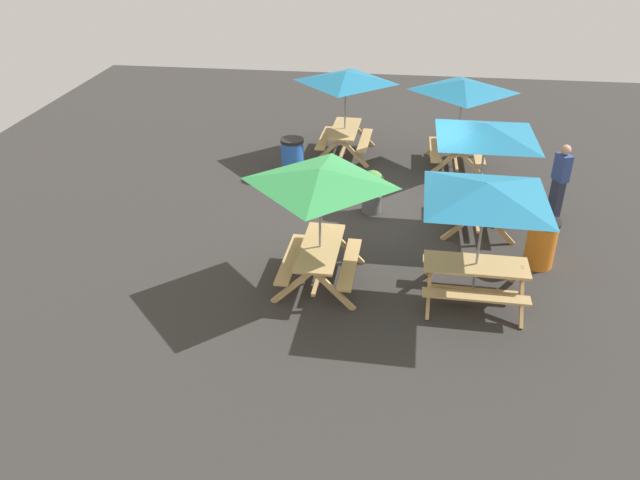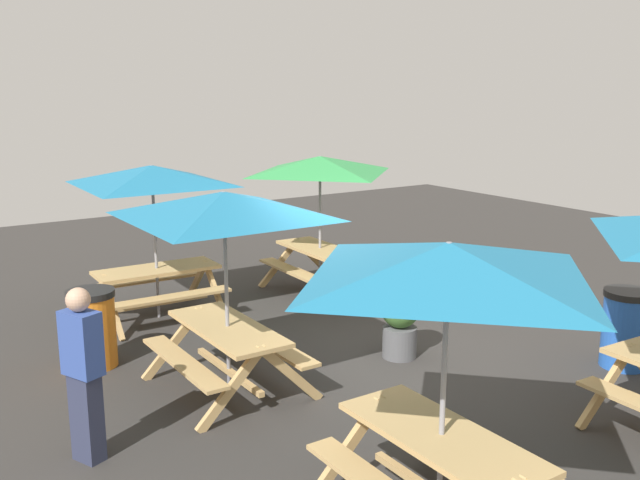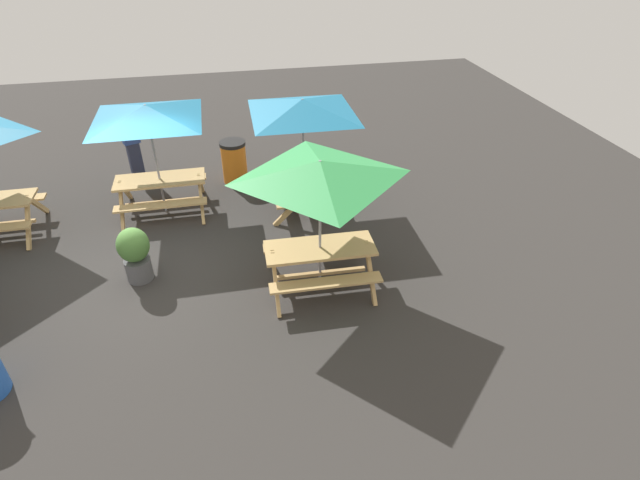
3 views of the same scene
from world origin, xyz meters
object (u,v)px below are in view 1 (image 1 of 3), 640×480
object	(u,v)px
picnic_table_2	(463,92)
picnic_table_4	(346,83)
picnic_table_1	(486,200)
picnic_table_3	(486,138)
trash_bin_blue	(292,157)
trash_bin_orange	(541,243)
potted_plant_0	(372,190)
picnic_table_0	(320,185)
person_standing	(560,179)

from	to	relation	value
picnic_table_2	picnic_table_4	bearing A→B (deg)	81.78
picnic_table_1	picnic_table_3	bearing A→B (deg)	-94.24
trash_bin_blue	trash_bin_orange	world-z (taller)	same
trash_bin_blue	trash_bin_orange	xyz separation A→B (m)	(-3.66, -5.47, 0.00)
picnic_table_4	potted_plant_0	distance (m)	3.77
picnic_table_3	trash_bin_orange	xyz separation A→B (m)	(-1.55, -1.08, -1.49)
picnic_table_0	person_standing	distance (m)	6.03
picnic_table_4	trash_bin_blue	bearing A→B (deg)	145.52
picnic_table_4	trash_bin_orange	distance (m)	6.93
trash_bin_blue	person_standing	xyz separation A→B (m)	(-1.40, -6.19, 0.39)
picnic_table_0	picnic_table_3	size ratio (longest dim) A/B	0.83
picnic_table_4	trash_bin_orange	xyz separation A→B (m)	(-5.23, -4.30, -1.49)
picnic_table_2	picnic_table_3	distance (m)	3.24
picnic_table_2	potted_plant_0	world-z (taller)	picnic_table_2
picnic_table_0	picnic_table_3	distance (m)	4.08
picnic_table_4	potted_plant_0	xyz separation A→B (m)	(-3.36, -0.94, -1.44)
picnic_table_2	trash_bin_orange	distance (m)	5.19
potted_plant_0	picnic_table_4	bearing A→B (deg)	15.69
picnic_table_0	picnic_table_4	world-z (taller)	same
picnic_table_2	potted_plant_0	bearing A→B (deg)	145.42
picnic_table_0	potted_plant_0	size ratio (longest dim) A/B	2.33
picnic_table_1	potted_plant_0	world-z (taller)	picnic_table_1
potted_plant_0	picnic_table_3	bearing A→B (deg)	-97.98
picnic_table_3	potted_plant_0	world-z (taller)	picnic_table_3
trash_bin_orange	trash_bin_blue	bearing A→B (deg)	56.25
picnic_table_0	person_standing	world-z (taller)	picnic_table_0
picnic_table_2	picnic_table_3	size ratio (longest dim) A/B	0.83
picnic_table_1	potted_plant_0	bearing A→B (deg)	-57.20
picnic_table_3	trash_bin_blue	xyz separation A→B (m)	(2.10, 4.39, -1.49)
picnic_table_3	potted_plant_0	distance (m)	2.71
picnic_table_2	picnic_table_4	xyz separation A→B (m)	(0.44, 2.97, 0.00)
picnic_table_1	potted_plant_0	distance (m)	4.08
picnic_table_4	picnic_table_1	bearing A→B (deg)	-153.81
person_standing	trash_bin_blue	bearing A→B (deg)	-125.74
picnic_table_2	trash_bin_blue	xyz separation A→B (m)	(-1.13, 4.15, -1.49)
picnic_table_0	potted_plant_0	world-z (taller)	picnic_table_0
trash_bin_blue	person_standing	size ratio (longest dim) A/B	0.59
picnic_table_1	potted_plant_0	xyz separation A→B (m)	(3.25, 1.99, -1.44)
picnic_table_4	picnic_table_0	bearing A→B (deg)	-176.27
picnic_table_0	picnic_table_2	world-z (taller)	same
picnic_table_2	picnic_table_3	bearing A→B (deg)	-175.35
picnic_table_2	trash_bin_blue	world-z (taller)	picnic_table_2
picnic_table_3	potted_plant_0	bearing A→B (deg)	82.22
trash_bin_blue	potted_plant_0	world-z (taller)	potted_plant_0
picnic_table_4	trash_bin_orange	bearing A→B (deg)	-138.28
trash_bin_blue	person_standing	distance (m)	6.36
picnic_table_0	trash_bin_blue	xyz separation A→B (m)	(4.80, 1.33, -1.49)
potted_plant_0	picnic_table_2	bearing A→B (deg)	-34.86
picnic_table_2	trash_bin_blue	distance (m)	4.55
trash_bin_blue	picnic_table_2	bearing A→B (deg)	-74.79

